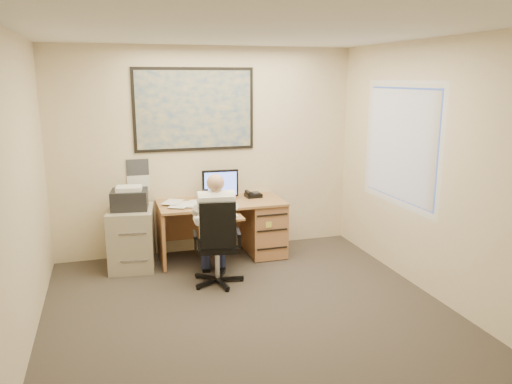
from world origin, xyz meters
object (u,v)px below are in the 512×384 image
object	(u,v)px
office_chair	(219,260)
person	(216,229)
filing_cabinet	(131,233)
desk	(245,222)

from	to	relation	value
office_chair	person	size ratio (longest dim) A/B	0.80
filing_cabinet	person	bearing A→B (deg)	-32.31
office_chair	person	bearing A→B (deg)	103.61
office_chair	filing_cabinet	bearing A→B (deg)	145.92
desk	person	distance (m)	0.99
filing_cabinet	office_chair	xyz separation A→B (m)	(0.91, -0.83, -0.15)
filing_cabinet	office_chair	distance (m)	1.24
office_chair	desk	bearing A→B (deg)	65.85
person	desk	bearing A→B (deg)	59.16
filing_cabinet	person	xyz separation A→B (m)	(0.90, -0.75, 0.19)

